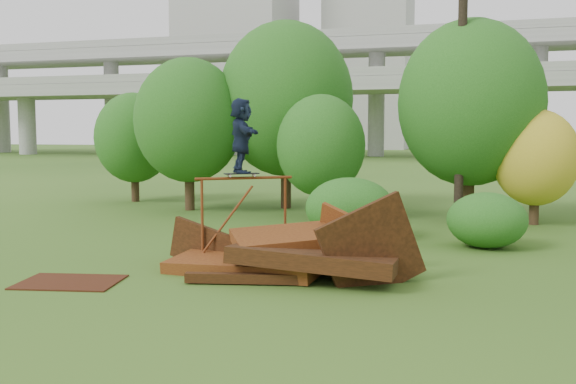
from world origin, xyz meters
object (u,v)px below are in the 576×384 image
(skater, at_px, (241,136))
(flat_plate, at_px, (70,282))
(utility_pole, at_px, (462,45))
(scrap_pile, at_px, (289,255))

(skater, distance_m, flat_plate, 4.65)
(skater, height_order, flat_plate, skater)
(skater, distance_m, utility_pole, 9.15)
(flat_plate, distance_m, utility_pole, 13.57)
(skater, height_order, utility_pole, utility_pole)
(scrap_pile, bearing_deg, skater, 147.85)
(scrap_pile, bearing_deg, utility_pole, 70.17)
(flat_plate, height_order, utility_pole, utility_pole)
(flat_plate, bearing_deg, scrap_pile, 27.14)
(scrap_pile, relative_size, skater, 3.52)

